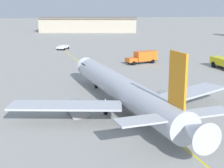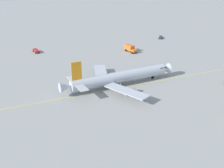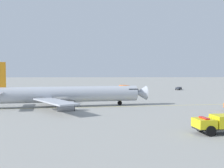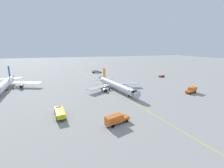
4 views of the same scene
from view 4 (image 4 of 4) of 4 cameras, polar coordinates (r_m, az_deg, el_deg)
The scene contains 9 objects.
ground_plane at distance 85.62m, azimuth -0.66°, elevation -2.39°, with size 600.00×600.00×0.00m, color gray.
airliner_main at distance 85.59m, azimuth 1.28°, elevation -0.55°, with size 40.24×32.66×10.95m.
airliner_secondary at distance 104.28m, azimuth -35.09°, elevation -0.17°, with size 38.39×37.86×12.19m.
catering_truck_truck at distance 90.88m, azimuth 27.62°, elevation -1.95°, with size 4.42×7.62×3.10m.
fuel_tanker_truck at distance 145.06m, azimuth -5.95°, elevation 4.82°, with size 3.29×9.16×2.87m.
ops_pickup_truck at distance 129.71m, azimuth 18.04°, elevation 2.83°, with size 3.23×5.69×1.41m.
fire_tender_truck at distance 56.83m, azimuth -18.89°, elevation -10.05°, with size 9.75×4.01×2.50m.
catering_truck_truck_extra at distance 49.02m, azimuth 1.49°, elevation -13.02°, with size 5.01×8.75×3.10m.
taxiway_centreline at distance 88.13m, azimuth -0.68°, elevation -1.92°, with size 162.77×21.82×0.01m.
Camera 4 is at (-78.73, 23.90, 23.67)m, focal length 24.48 mm.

